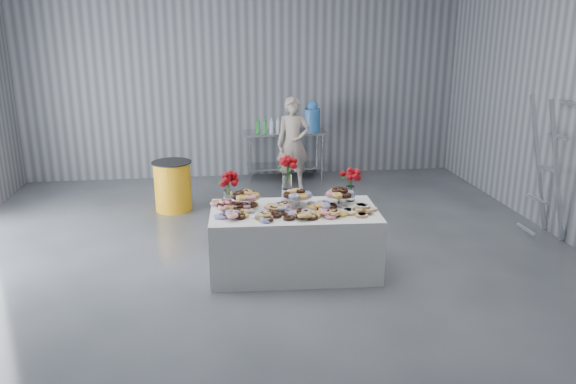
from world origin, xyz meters
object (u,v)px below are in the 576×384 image
at_px(display_table, 294,241).
at_px(prep_table, 285,146).
at_px(trash_barrel, 173,186).
at_px(water_jug, 312,117).
at_px(person, 293,143).
at_px(stepladder, 547,168).

relative_size(display_table, prep_table, 1.27).
bearing_deg(trash_barrel, water_jug, 32.33).
height_order(display_table, water_jug, water_jug).
xyz_separation_m(prep_table, trash_barrel, (-1.95, -1.55, -0.23)).
relative_size(display_table, person, 1.19).
relative_size(prep_table, trash_barrel, 1.95).
xyz_separation_m(prep_table, stepladder, (3.04, -3.39, 0.34)).
relative_size(water_jug, trash_barrel, 0.72).
distance_m(display_table, water_jug, 4.20).
relative_size(display_table, stepladder, 0.99).
bearing_deg(display_table, person, 81.91).
bearing_deg(stepladder, water_jug, 126.83).
bearing_deg(person, prep_table, 100.21).
relative_size(person, stepladder, 0.83).
bearing_deg(person, water_jug, 57.51).
height_order(person, stepladder, stepladder).
height_order(prep_table, person, person).
bearing_deg(display_table, trash_barrel, 121.68).
height_order(water_jug, stepladder, stepladder).
bearing_deg(prep_table, person, -83.69).
relative_size(person, trash_barrel, 2.07).
relative_size(prep_table, stepladder, 0.78).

